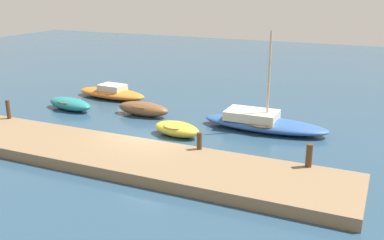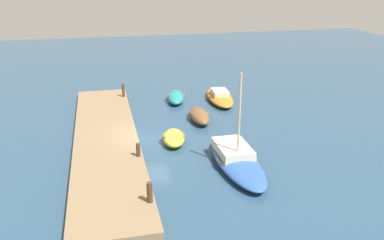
{
  "view_description": "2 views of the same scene",
  "coord_description": "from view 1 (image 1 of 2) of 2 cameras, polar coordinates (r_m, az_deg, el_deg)",
  "views": [
    {
      "loc": [
        10.47,
        -17.86,
        7.5
      ],
      "look_at": [
        1.23,
        2.57,
        0.57
      ],
      "focal_mm": 41.42,
      "sensor_mm": 36.0,
      "label": 1
    },
    {
      "loc": [
        23.48,
        -2.68,
        10.19
      ],
      "look_at": [
        -0.95,
        3.01,
        0.74
      ],
      "focal_mm": 37.91,
      "sensor_mm": 36.0,
      "label": 2
    }
  ],
  "objects": [
    {
      "name": "mooring_post_mid_west",
      "position": [
        19.55,
        0.95,
        -2.7
      ],
      "size": [
        0.23,
        0.23,
        0.77
      ],
      "primitive_type": "cylinder",
      "color": "#47331E",
      "rests_on": "dock_platform"
    },
    {
      "name": "motorboat_orange",
      "position": [
        30.72,
        -10.3,
        3.48
      ],
      "size": [
        5.39,
        2.23,
        0.96
      ],
      "rotation": [
        0.0,
        0.0,
        -0.07
      ],
      "color": "orange",
      "rests_on": "ground_plane"
    },
    {
      "name": "ground_plane",
      "position": [
        22.02,
        -5.68,
        -2.83
      ],
      "size": [
        84.0,
        84.0,
        0.0
      ],
      "primitive_type": "plane",
      "color": "navy"
    },
    {
      "name": "mooring_post_mid_east",
      "position": [
        18.29,
        14.84,
        -4.44
      ],
      "size": [
        0.26,
        0.26,
        0.96
      ],
      "primitive_type": "cylinder",
      "color": "#47331E",
      "rests_on": "dock_platform"
    },
    {
      "name": "sailboat_blue",
      "position": [
        23.87,
        9.04,
        -0.29
      ],
      "size": [
        6.73,
        2.23,
        5.29
      ],
      "rotation": [
        0.0,
        0.0,
        0.01
      ],
      "color": "#2D569E",
      "rests_on": "ground_plane"
    },
    {
      "name": "mooring_post_west",
      "position": [
        25.93,
        -22.59,
        1.27
      ],
      "size": [
        0.21,
        0.21,
        1.03
      ],
      "primitive_type": "cylinder",
      "color": "#47331E",
      "rests_on": "dock_platform"
    },
    {
      "name": "dock_platform",
      "position": [
        19.85,
        -9.5,
        -4.55
      ],
      "size": [
        20.56,
        3.82,
        0.47
      ],
      "primitive_type": "cube",
      "color": "#846B4C",
      "rests_on": "ground_plane"
    },
    {
      "name": "rowboat_brown",
      "position": [
        26.34,
        -6.3,
        1.46
      ],
      "size": [
        3.35,
        1.32,
        0.82
      ],
      "rotation": [
        0.0,
        0.0,
        -0.02
      ],
      "color": "brown",
      "rests_on": "ground_plane"
    },
    {
      "name": "dinghy_yellow",
      "position": [
        22.7,
        -1.97,
        -1.14
      ],
      "size": [
        2.75,
        1.68,
        0.73
      ],
      "rotation": [
        0.0,
        0.0,
        -0.15
      ],
      "color": "gold",
      "rests_on": "ground_plane"
    },
    {
      "name": "rowboat_teal",
      "position": [
        28.47,
        -15.46,
        2.03
      ],
      "size": [
        3.57,
        1.88,
        0.73
      ],
      "rotation": [
        0.0,
        0.0,
        -0.18
      ],
      "color": "teal",
      "rests_on": "ground_plane"
    }
  ]
}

